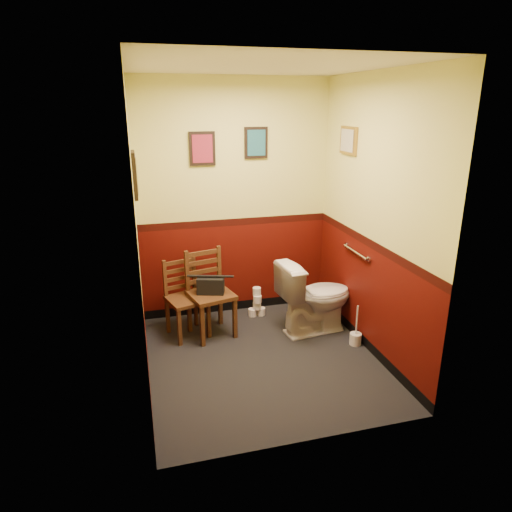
{
  "coord_description": "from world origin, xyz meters",
  "views": [
    {
      "loc": [
        -1.09,
        -3.82,
        2.4
      ],
      "look_at": [
        0.0,
        0.25,
        1.0
      ],
      "focal_mm": 32.0,
      "sensor_mm": 36.0,
      "label": 1
    }
  ],
  "objects": [
    {
      "name": "framed_print_left",
      "position": [
        -1.08,
        0.1,
        1.85
      ],
      "size": [
        0.04,
        0.3,
        0.38
      ],
      "color": "black",
      "rests_on": "wall_left"
    },
    {
      "name": "floor",
      "position": [
        0.0,
        0.0,
        0.0
      ],
      "size": [
        2.2,
        2.4,
        0.0
      ],
      "primitive_type": "cube",
      "color": "black",
      "rests_on": "ground"
    },
    {
      "name": "framed_print_back_b",
      "position": [
        0.25,
        1.18,
        2.0
      ],
      "size": [
        0.26,
        0.04,
        0.34
      ],
      "color": "black",
      "rests_on": "wall_back"
    },
    {
      "name": "wall_left",
      "position": [
        -1.1,
        0.0,
        1.35
      ],
      "size": [
        0.0,
        2.4,
        2.7
      ],
      "primitive_type": "cube",
      "rotation": [
        1.57,
        0.0,
        1.57
      ],
      "color": "#460A05",
      "rests_on": "ground"
    },
    {
      "name": "toilet",
      "position": [
        0.72,
        0.44,
        0.4
      ],
      "size": [
        0.87,
        0.56,
        0.81
      ],
      "primitive_type": "imported",
      "rotation": [
        0.0,
        0.0,
        1.69
      ],
      "color": "white",
      "rests_on": "floor"
    },
    {
      "name": "grab_bar",
      "position": [
        1.07,
        0.25,
        0.95
      ],
      "size": [
        0.05,
        0.56,
        0.06
      ],
      "color": "silver",
      "rests_on": "wall_right"
    },
    {
      "name": "framed_print_right",
      "position": [
        1.08,
        0.6,
        2.05
      ],
      "size": [
        0.04,
        0.34,
        0.28
      ],
      "color": "olive",
      "rests_on": "wall_right"
    },
    {
      "name": "handbag",
      "position": [
        -0.39,
        0.64,
        0.58
      ],
      "size": [
        0.31,
        0.22,
        0.21
      ],
      "rotation": [
        0.0,
        0.0,
        -0.3
      ],
      "color": "black",
      "rests_on": "chair_right"
    },
    {
      "name": "chair_right",
      "position": [
        -0.4,
        0.68,
        0.47
      ],
      "size": [
        0.53,
        0.53,
        0.94
      ],
      "rotation": [
        0.0,
        0.0,
        0.24
      ],
      "color": "#563219",
      "rests_on": "floor"
    },
    {
      "name": "wall_right",
      "position": [
        1.1,
        0.0,
        1.35
      ],
      "size": [
        0.0,
        2.4,
        2.7
      ],
      "primitive_type": "cube",
      "rotation": [
        1.57,
        0.0,
        -1.57
      ],
      "color": "#460A05",
      "rests_on": "ground"
    },
    {
      "name": "ceiling",
      "position": [
        0.0,
        0.0,
        2.7
      ],
      "size": [
        2.2,
        2.4,
        0.0
      ],
      "primitive_type": "cube",
      "rotation": [
        3.14,
        0.0,
        0.0
      ],
      "color": "silver",
      "rests_on": "ground"
    },
    {
      "name": "framed_print_back_a",
      "position": [
        -0.35,
        1.18,
        1.95
      ],
      "size": [
        0.28,
        0.04,
        0.36
      ],
      "color": "black",
      "rests_on": "wall_back"
    },
    {
      "name": "wall_front",
      "position": [
        0.0,
        -1.2,
        1.35
      ],
      "size": [
        2.2,
        0.0,
        2.7
      ],
      "primitive_type": "cube",
      "rotation": [
        -1.57,
        0.0,
        0.0
      ],
      "color": "#460A05",
      "rests_on": "ground"
    },
    {
      "name": "wall_back",
      "position": [
        0.0,
        1.2,
        1.35
      ],
      "size": [
        2.2,
        0.0,
        2.7
      ],
      "primitive_type": "cube",
      "rotation": [
        1.57,
        0.0,
        0.0
      ],
      "color": "#460A05",
      "rests_on": "ground"
    },
    {
      "name": "tp_stack",
      "position": [
        0.2,
        0.97,
        0.15
      ],
      "size": [
        0.2,
        0.12,
        0.36
      ],
      "color": "silver",
      "rests_on": "floor"
    },
    {
      "name": "toilet_brush",
      "position": [
        1.03,
        0.03,
        0.07
      ],
      "size": [
        0.12,
        0.12,
        0.44
      ],
      "color": "silver",
      "rests_on": "floor"
    },
    {
      "name": "chair_left",
      "position": [
        -0.66,
        0.74,
        0.42
      ],
      "size": [
        0.49,
        0.49,
        0.84
      ],
      "rotation": [
        0.0,
        0.0,
        0.29
      ],
      "color": "#563219",
      "rests_on": "floor"
    }
  ]
}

